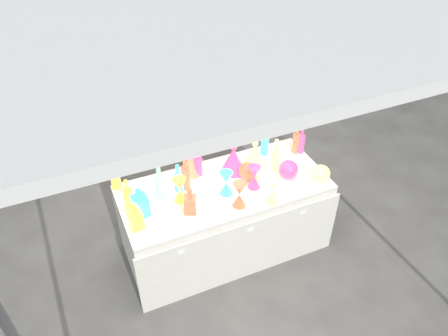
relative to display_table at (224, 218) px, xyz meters
name	(u,v)px	position (x,y,z in m)	size (l,w,h in m)	color
ground	(224,244)	(0.00, 0.01, -0.37)	(80.00, 80.00, 0.00)	#65625D
display_table	(224,218)	(0.00, 0.00, 0.00)	(1.84, 0.83, 0.75)	silver
cardboard_box_closed	(171,137)	(0.02, 1.65, -0.15)	(0.62, 0.45, 0.45)	tan
cardboard_box_flat	(175,105)	(0.39, 2.64, -0.34)	(0.80, 0.57, 0.07)	tan
bottle_0	(114,173)	(-0.85, 0.36, 0.53)	(0.08, 0.08, 0.31)	red
bottle_2	(185,172)	(-0.30, 0.12, 0.55)	(0.08, 0.08, 0.35)	orange
bottle_3	(198,162)	(-0.14, 0.25, 0.52)	(0.07, 0.07, 0.29)	#1D3AAE
bottle_5	(160,182)	(-0.55, 0.04, 0.58)	(0.09, 0.09, 0.42)	#BD2599
bottle_6	(128,193)	(-0.80, 0.10, 0.51)	(0.07, 0.07, 0.27)	red
bottle_7	(178,180)	(-0.38, 0.07, 0.53)	(0.07, 0.07, 0.31)	green
decanter_0	(135,216)	(-0.81, -0.16, 0.50)	(0.10, 0.10, 0.25)	red
decanter_1	(190,200)	(-0.37, -0.17, 0.50)	(0.10, 0.10, 0.25)	orange
decanter_2	(140,202)	(-0.74, -0.04, 0.51)	(0.12, 0.12, 0.28)	green
hourglass_0	(239,195)	(0.02, -0.26, 0.49)	(0.11, 0.11, 0.23)	orange
hourglass_1	(254,177)	(0.23, -0.10, 0.49)	(0.11, 0.11, 0.22)	#1D3AAE
hourglass_2	(273,191)	(0.29, -0.33, 0.49)	(0.12, 0.12, 0.23)	#157584
hourglass_3	(172,203)	(-0.50, -0.11, 0.47)	(0.09, 0.09, 0.19)	#BD2599
hourglass_4	(180,190)	(-0.40, -0.01, 0.49)	(0.11, 0.11, 0.23)	red
hourglass_5	(226,183)	(-0.02, -0.08, 0.49)	(0.11, 0.11, 0.22)	green
globe_1	(321,174)	(0.80, -0.25, 0.44)	(0.16, 0.16, 0.13)	#157584
globe_2	(248,172)	(0.24, 0.03, 0.44)	(0.17, 0.17, 0.14)	orange
globe_3	(288,170)	(0.57, -0.10, 0.45)	(0.18, 0.18, 0.14)	#1D3AAE
lampshade_1	(191,163)	(-0.20, 0.29, 0.49)	(0.19, 0.19, 0.22)	gold
lampshade_2	(234,159)	(0.16, 0.17, 0.51)	(0.23, 0.23, 0.27)	#1D3AAE
lampshade_3	(255,155)	(0.36, 0.15, 0.51)	(0.22, 0.22, 0.26)	#157584
bottle_8	(265,139)	(0.54, 0.29, 0.54)	(0.07, 0.07, 0.33)	green
bottle_9	(297,138)	(0.82, 0.19, 0.53)	(0.07, 0.07, 0.31)	orange
bottle_10	(301,139)	(0.86, 0.17, 0.52)	(0.07, 0.07, 0.29)	#1D3AAE
bottle_11	(276,154)	(0.52, 0.05, 0.54)	(0.07, 0.07, 0.32)	#157584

